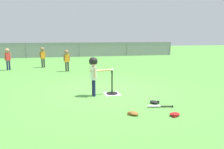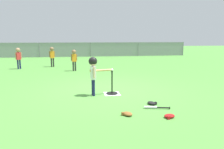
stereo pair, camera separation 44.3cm
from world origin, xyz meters
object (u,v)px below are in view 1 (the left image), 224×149
object	(u,v)px
fielder_deep_center	(67,58)
glove_tossed_aside	(154,102)
baseball_on_tee	(112,70)
fielder_near_right	(8,56)
batter_child	(94,68)
glove_near_bats	(134,113)
glove_by_plate	(175,114)
batting_tee	(112,90)
fielder_deep_right	(43,55)
spare_bat_silver	(157,106)

from	to	relation	value
fielder_deep_center	glove_tossed_aside	world-z (taller)	fielder_deep_center
baseball_on_tee	fielder_near_right	xyz separation A→B (m)	(-3.90, 5.27, -0.01)
fielder_near_right	glove_tossed_aside	world-z (taller)	fielder_near_right
batter_child	glove_near_bats	distance (m)	1.84
batter_child	glove_near_bats	world-z (taller)	batter_child
fielder_deep_center	glove_by_plate	distance (m)	6.51
batting_tee	batter_child	size ratio (longest dim) A/B	0.61
batting_tee	glove_by_plate	size ratio (longest dim) A/B	2.60
fielder_deep_right	fielder_deep_center	distance (m)	1.99
fielder_near_right	fielder_deep_center	size ratio (longest dim) A/B	1.05
batting_tee	glove_tossed_aside	world-z (taller)	batting_tee
glove_by_plate	fielder_deep_center	bearing A→B (deg)	108.19
baseball_on_tee	fielder_deep_center	xyz separation A→B (m)	(-1.16, 4.25, -0.04)
fielder_near_right	spare_bat_silver	bearing A→B (deg)	-55.08
fielder_near_right	fielder_deep_right	xyz separation A→B (m)	(1.54, 0.56, 0.00)
glove_by_plate	glove_near_bats	xyz separation A→B (m)	(-0.79, 0.24, 0.00)
batter_child	spare_bat_silver	world-z (taller)	batter_child
glove_tossed_aside	fielder_deep_center	bearing A→B (deg)	110.17
batting_tee	fielder_deep_center	bearing A→B (deg)	105.31
batting_tee	fielder_deep_center	size ratio (longest dim) A/B	0.65
baseball_on_tee	spare_bat_silver	world-z (taller)	baseball_on_tee
batting_tee	baseball_on_tee	size ratio (longest dim) A/B	8.71
batting_tee	fielder_deep_center	world-z (taller)	fielder_deep_center
fielder_near_right	glove_by_plate	size ratio (longest dim) A/B	4.24
baseball_on_tee	fielder_deep_center	bearing A→B (deg)	105.31
baseball_on_tee	batter_child	size ratio (longest dim) A/B	0.07
batting_tee	baseball_on_tee	world-z (taller)	baseball_on_tee
fielder_near_right	fielder_deep_right	distance (m)	1.64
fielder_near_right	fielder_deep_center	world-z (taller)	fielder_near_right
fielder_near_right	glove_by_plate	distance (m)	8.65
spare_bat_silver	glove_tossed_aside	bearing A→B (deg)	77.47
glove_by_plate	glove_tossed_aside	size ratio (longest dim) A/B	0.93
fielder_deep_center	glove_near_bats	bearing A→B (deg)	-78.25
fielder_deep_center	glove_tossed_aside	xyz separation A→B (m)	(1.95, -5.32, -0.61)
fielder_deep_right	glove_by_plate	distance (m)	8.41
baseball_on_tee	batting_tee	bearing A→B (deg)	104.04
batter_child	spare_bat_silver	bearing A→B (deg)	-45.71
fielder_deep_right	glove_by_plate	size ratio (longest dim) A/B	4.27
baseball_on_tee	fielder_near_right	bearing A→B (deg)	126.52
baseball_on_tee	batter_child	bearing A→B (deg)	-170.40
batting_tee	batter_child	xyz separation A→B (m)	(-0.52, -0.09, 0.65)
batter_child	fielder_near_right	distance (m)	6.34
fielder_deep_center	glove_by_plate	bearing A→B (deg)	-71.81
batter_child	fielder_near_right	size ratio (longest dim) A/B	1.00
batting_tee	baseball_on_tee	distance (m)	0.58
batting_tee	glove_tossed_aside	distance (m)	1.33
spare_bat_silver	glove_near_bats	distance (m)	0.73
batter_child	glove_by_plate	world-z (taller)	batter_child
baseball_on_tee	fielder_deep_right	size ratio (longest dim) A/B	0.07
fielder_deep_right	glove_by_plate	world-z (taller)	fielder_deep_right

